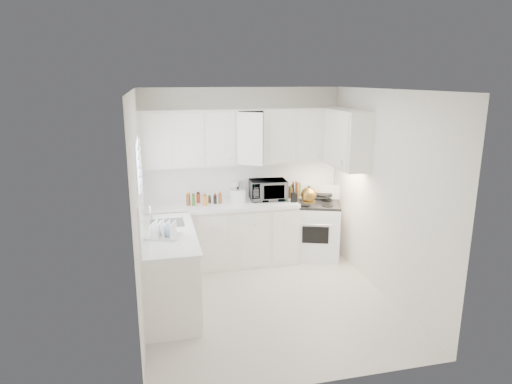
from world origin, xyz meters
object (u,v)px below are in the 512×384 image
object	(u,v)px
tea_kettle	(309,194)
microwave	(268,188)
dish_rack	(163,229)
stove	(315,223)
utensil_crock	(294,191)
rice_cooker	(238,195)

from	to	relation	value
tea_kettle	microwave	size ratio (longest dim) A/B	0.53
tea_kettle	dish_rack	size ratio (longest dim) A/B	0.78
microwave	stove	bearing A→B (deg)	-4.82
stove	utensil_crock	world-z (taller)	utensil_crock
microwave	dish_rack	world-z (taller)	microwave
stove	dish_rack	bearing A→B (deg)	-132.54
stove	utensil_crock	distance (m)	0.69
microwave	rice_cooker	xyz separation A→B (m)	(-0.47, -0.04, -0.07)
tea_kettle	microwave	world-z (taller)	microwave
tea_kettle	utensil_crock	world-z (taller)	utensil_crock
stove	dish_rack	world-z (taller)	dish_rack
tea_kettle	rice_cooker	distance (m)	1.05
rice_cooker	utensil_crock	bearing A→B (deg)	-25.12
tea_kettle	rice_cooker	world-z (taller)	tea_kettle
rice_cooker	utensil_crock	size ratio (longest dim) A/B	0.70
utensil_crock	dish_rack	bearing A→B (deg)	-150.32
microwave	dish_rack	xyz separation A→B (m)	(-1.59, -1.32, -0.08)
stove	utensil_crock	xyz separation A→B (m)	(-0.39, -0.12, 0.56)
tea_kettle	dish_rack	bearing A→B (deg)	-144.92
utensil_crock	rice_cooker	bearing A→B (deg)	167.94
tea_kettle	rice_cooker	bearing A→B (deg)	176.92
tea_kettle	utensil_crock	distance (m)	0.22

